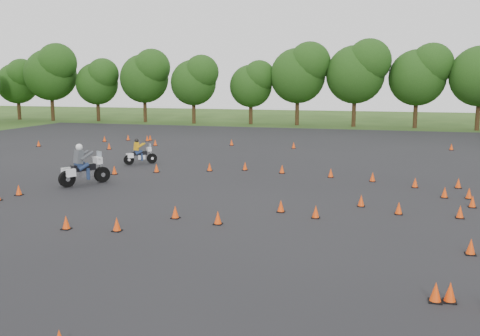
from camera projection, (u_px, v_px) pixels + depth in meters
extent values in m
plane|color=#2D5119|center=(212.00, 217.00, 19.76)|extent=(140.00, 140.00, 0.00)
plane|color=black|center=(251.00, 186.00, 25.47)|extent=(62.00, 62.00, 0.00)
cone|color=#FF470A|center=(415.00, 183.00, 25.10)|extent=(0.26, 0.26, 0.45)
cone|color=#FF470A|center=(109.00, 146.00, 38.79)|extent=(0.26, 0.26, 0.45)
cone|color=#FF470A|center=(128.00, 138.00, 44.53)|extent=(0.26, 0.26, 0.45)
cone|color=#FF470A|center=(147.00, 138.00, 43.97)|extent=(0.26, 0.26, 0.45)
cone|color=#FF470A|center=(460.00, 212.00, 19.55)|extent=(0.26, 0.26, 0.45)
cone|color=#FF470A|center=(331.00, 173.00, 27.70)|extent=(0.26, 0.26, 0.45)
cone|color=#FF470A|center=(471.00, 247.00, 15.48)|extent=(0.26, 0.26, 0.45)
cone|color=#FF470A|center=(71.00, 172.00, 27.90)|extent=(0.26, 0.26, 0.45)
cone|color=#FF470A|center=(245.00, 166.00, 29.88)|extent=(0.26, 0.26, 0.45)
cone|color=#FF470A|center=(66.00, 223.00, 18.10)|extent=(0.26, 0.26, 0.45)
cone|color=#FF470A|center=(450.00, 293.00, 12.18)|extent=(0.26, 0.26, 0.45)
cone|color=#FF470A|center=(210.00, 167.00, 29.60)|extent=(0.26, 0.26, 0.45)
cone|color=#FF470A|center=(175.00, 212.00, 19.53)|extent=(0.26, 0.26, 0.45)
cone|color=#FF470A|center=(473.00, 202.00, 21.19)|extent=(0.26, 0.26, 0.45)
cone|color=#FF470A|center=(150.00, 138.00, 44.43)|extent=(0.26, 0.26, 0.45)
cone|color=#FF470A|center=(114.00, 170.00, 28.57)|extent=(0.26, 0.26, 0.45)
cone|color=#FF470A|center=(294.00, 145.00, 39.34)|extent=(0.26, 0.26, 0.45)
cone|color=#FF470A|center=(469.00, 194.00, 22.73)|extent=(0.26, 0.26, 0.45)
cone|color=#FF470A|center=(117.00, 225.00, 17.87)|extent=(0.26, 0.26, 0.45)
cone|color=#FF470A|center=(373.00, 177.00, 26.57)|extent=(0.26, 0.26, 0.45)
cone|color=#FF470A|center=(155.00, 143.00, 40.98)|extent=(0.26, 0.26, 0.45)
cone|color=#FF470A|center=(458.00, 183.00, 24.95)|extent=(0.26, 0.26, 0.45)
cone|color=#FF470A|center=(105.00, 139.00, 43.61)|extent=(0.26, 0.26, 0.45)
cone|color=#FF470A|center=(232.00, 143.00, 41.11)|extent=(0.26, 0.26, 0.45)
cone|color=#FF470A|center=(361.00, 201.00, 21.35)|extent=(0.26, 0.26, 0.45)
cone|color=#FF470A|center=(316.00, 212.00, 19.56)|extent=(0.26, 0.26, 0.45)
cone|color=#FF470A|center=(218.00, 218.00, 18.71)|extent=(0.26, 0.26, 0.45)
cone|color=#FF470A|center=(451.00, 147.00, 38.38)|extent=(0.26, 0.26, 0.45)
cone|color=#FF470A|center=(157.00, 168.00, 29.20)|extent=(0.26, 0.26, 0.45)
cone|color=#FF470A|center=(39.00, 144.00, 40.44)|extent=(0.26, 0.26, 0.45)
cone|color=#FF470A|center=(399.00, 208.00, 20.12)|extent=(0.26, 0.26, 0.45)
cone|color=#FF470A|center=(281.00, 206.00, 20.45)|extent=(0.26, 0.26, 0.45)
cone|color=#FF470A|center=(445.00, 193.00, 22.92)|extent=(0.26, 0.26, 0.45)
cone|color=#FF470A|center=(436.00, 292.00, 12.18)|extent=(0.26, 0.26, 0.45)
cone|color=#FF470A|center=(19.00, 190.00, 23.42)|extent=(0.26, 0.26, 0.45)
cone|color=#FF470A|center=(282.00, 169.00, 28.89)|extent=(0.26, 0.26, 0.45)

